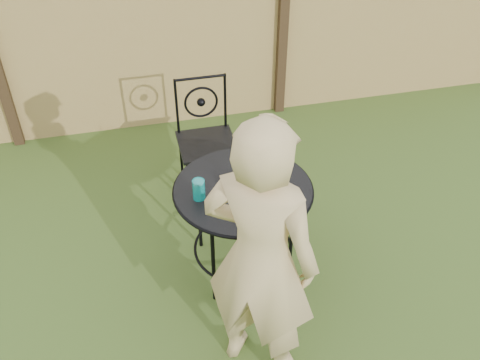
# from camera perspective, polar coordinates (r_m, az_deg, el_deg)

# --- Properties ---
(ground) EXTENTS (60.00, 60.00, 0.00)m
(ground) POSITION_cam_1_polar(r_m,az_deg,el_deg) (3.84, -5.37, -11.21)
(ground) COLOR #234215
(ground) RESTS_ON ground
(fence) EXTENTS (8.00, 0.12, 1.90)m
(fence) POSITION_cam_1_polar(r_m,az_deg,el_deg) (5.09, -10.19, 15.06)
(fence) COLOR tan
(fence) RESTS_ON ground
(patio_table) EXTENTS (0.92, 0.92, 0.72)m
(patio_table) POSITION_cam_1_polar(r_m,az_deg,el_deg) (3.56, 0.32, -2.54)
(patio_table) COLOR black
(patio_table) RESTS_ON ground
(patio_chair) EXTENTS (0.46, 0.46, 0.95)m
(patio_chair) POSITION_cam_1_polar(r_m,az_deg,el_deg) (4.37, -3.68, 4.84)
(patio_chair) COLOR black
(patio_chair) RESTS_ON ground
(diner) EXTENTS (0.76, 0.72, 1.75)m
(diner) POSITION_cam_1_polar(r_m,az_deg,el_deg) (2.80, 2.17, -8.52)
(diner) COLOR tan
(diner) RESTS_ON ground
(salad_plate) EXTENTS (0.27, 0.27, 0.02)m
(salad_plate) POSITION_cam_1_polar(r_m,az_deg,el_deg) (3.40, 1.31, -1.59)
(salad_plate) COLOR #401209
(salad_plate) RESTS_ON patio_table
(salad) EXTENTS (0.21, 0.21, 0.08)m
(salad) POSITION_cam_1_polar(r_m,az_deg,el_deg) (3.36, 1.32, -0.91)
(salad) COLOR #235614
(salad) RESTS_ON salad_plate
(fork) EXTENTS (0.01, 0.01, 0.18)m
(fork) POSITION_cam_1_polar(r_m,az_deg,el_deg) (3.28, 1.53, 0.87)
(fork) COLOR silver
(fork) RESTS_ON salad
(drinking_glass) EXTENTS (0.08, 0.08, 0.14)m
(drinking_glass) POSITION_cam_1_polar(r_m,az_deg,el_deg) (3.35, -4.41, -1.02)
(drinking_glass) COLOR #0C918B
(drinking_glass) RESTS_ON patio_table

